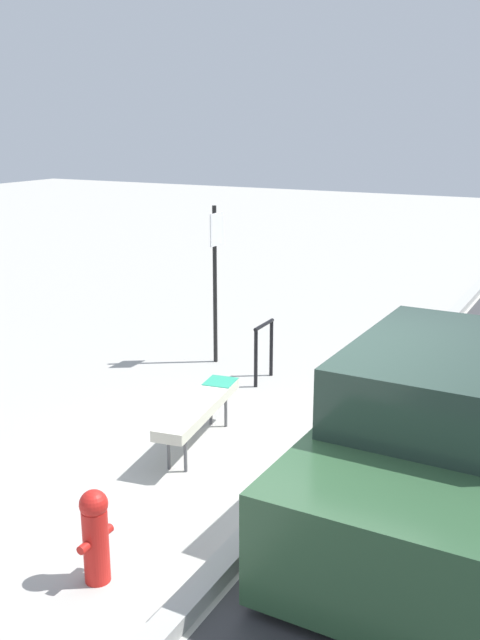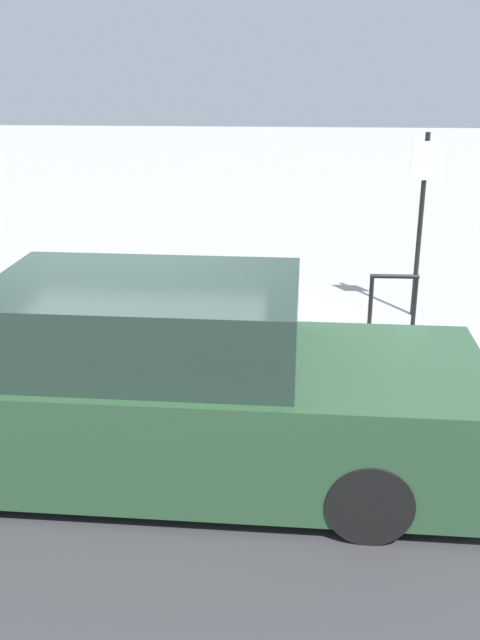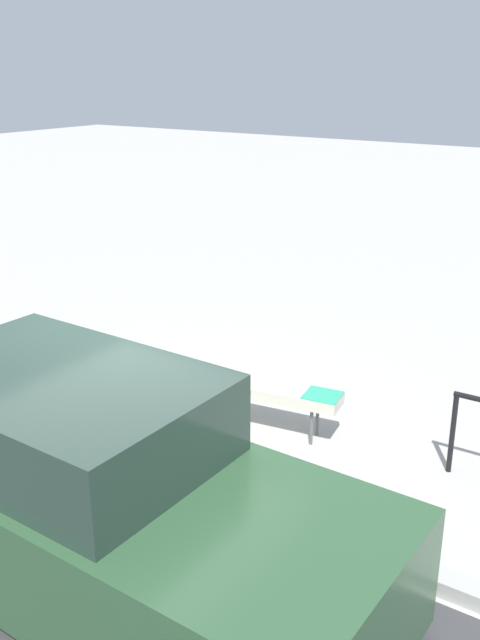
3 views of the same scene
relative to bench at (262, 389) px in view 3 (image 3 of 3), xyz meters
The scene contains 5 objects.
ground_plane 1.51m from the bench, 111.07° to the right, with size 60.00×60.00×0.00m, color #ADAAA3.
curb 1.49m from the bench, 111.07° to the right, with size 60.00×0.20×0.13m.
bench is the anchor object (origin of this frame).
fire_hydrant 2.47m from the bench, 167.61° to the right, with size 0.36×0.22×0.77m.
parked_car_near 2.61m from the bench, 89.04° to the right, with size 4.80×1.82×1.57m.
Camera 3 is at (4.05, -4.33, 3.61)m, focal length 40.00 mm.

